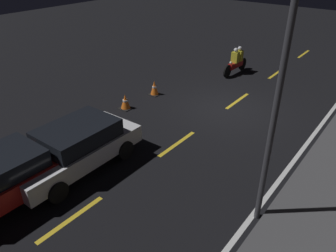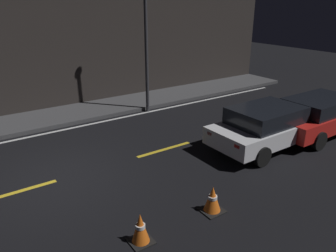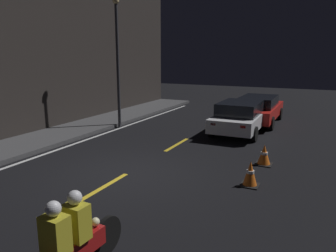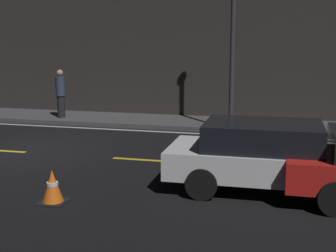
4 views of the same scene
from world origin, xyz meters
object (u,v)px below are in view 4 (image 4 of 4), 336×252
(pedestrian, at_px, (61,93))
(traffic_cone_mid, at_px, (53,187))
(sedan_white, at_px, (270,155))
(street_lamp, at_px, (233,31))

(pedestrian, bearing_deg, traffic_cone_mid, -64.55)
(sedan_white, height_order, traffic_cone_mid, sedan_white)
(traffic_cone_mid, bearing_deg, street_lamp, 70.43)
(traffic_cone_mid, distance_m, pedestrian, 8.74)
(pedestrian, distance_m, street_lamp, 6.67)
(sedan_white, xyz_separation_m, traffic_cone_mid, (-3.86, -1.71, -0.42))
(street_lamp, bearing_deg, sedan_white, -75.66)
(traffic_cone_mid, distance_m, street_lamp, 8.02)
(pedestrian, bearing_deg, street_lamp, -7.55)
(sedan_white, height_order, pedestrian, pedestrian)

